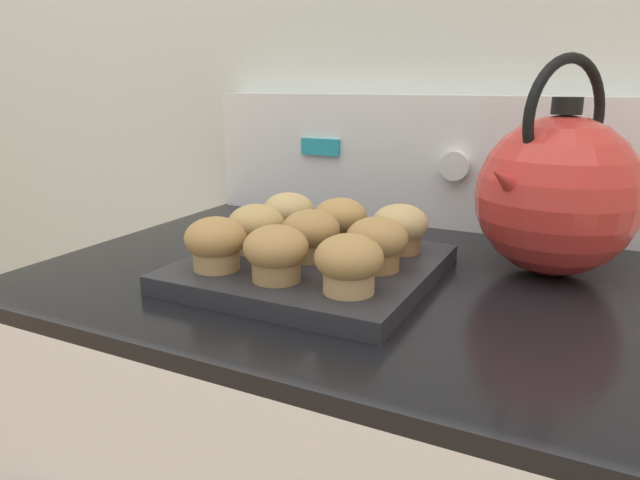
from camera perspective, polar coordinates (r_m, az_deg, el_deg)
The scene contains 13 objects.
wall_back at distance 1.02m, azimuth 11.32°, elevation 18.64°, with size 8.00×0.05×2.40m.
control_panel at distance 0.97m, azimuth 9.99°, elevation 7.85°, with size 0.75×0.07×0.21m.
muffin_pan at distance 0.70m, azimuth -0.74°, elevation -2.81°, with size 0.29×0.29×0.02m.
muffin_r0_c0 at distance 0.67m, azimuth -10.39°, elevation -0.27°, with size 0.07×0.07×0.06m.
muffin_r0_c1 at distance 0.62m, azimuth -4.42°, elevation -1.25°, with size 0.07×0.07×0.06m.
muffin_r0_c2 at distance 0.58m, azimuth 2.91°, elevation -2.31°, with size 0.07×0.07×0.06m.
muffin_r1_c0 at distance 0.73m, azimuth -6.39°, elevation 1.24°, with size 0.07×0.07×0.06m.
muffin_r1_c1 at distance 0.69m, azimuth -0.93°, elevation 0.60°, with size 0.07×0.07×0.06m.
muffin_r1_c2 at distance 0.66m, azimuth 5.70°, elevation -0.29°, with size 0.07×0.07×0.06m.
muffin_r2_c0 at distance 0.80m, azimuth -3.16°, elevation 2.62°, with size 0.07×0.07×0.06m.
muffin_r2_c1 at distance 0.76m, azimuth 2.04°, elevation 2.00°, with size 0.07×0.07×0.06m.
muffin_r2_c2 at distance 0.73m, azimuth 8.00°, elevation 1.25°, with size 0.07×0.07×0.06m.
tea_kettle at distance 0.75m, azimuth 22.57°, elevation 4.36°, with size 0.20×0.22×0.27m.
Camera 1 is at (0.28, -0.33, 1.14)m, focal length 32.00 mm.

